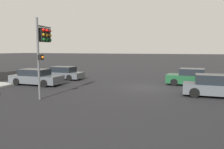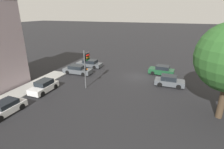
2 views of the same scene
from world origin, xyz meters
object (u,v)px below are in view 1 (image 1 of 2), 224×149
at_px(crossing_car_2, 62,73).
at_px(crossing_car_3, 190,77).
at_px(traffic_signal, 43,42).
at_px(crossing_car_0, 36,77).
at_px(crossing_car_1, 213,86).

distance_m(crossing_car_2, crossing_car_3, 13.16).
height_order(crossing_car_2, crossing_car_3, crossing_car_3).
height_order(traffic_signal, crossing_car_0, traffic_signal).
height_order(crossing_car_1, crossing_car_2, crossing_car_1).
relative_size(crossing_car_0, crossing_car_3, 1.17).
bearing_deg(crossing_car_2, traffic_signal, 116.51).
height_order(crossing_car_0, crossing_car_2, crossing_car_0).
bearing_deg(crossing_car_2, crossing_car_0, 89.03).
xyz_separation_m(traffic_signal, crossing_car_0, (4.20, -4.23, -3.05)).
distance_m(crossing_car_0, crossing_car_3, 14.03).
relative_size(crossing_car_0, crossing_car_2, 1.01).
xyz_separation_m(traffic_signal, crossing_car_2, (4.10, -8.35, -3.08)).
xyz_separation_m(crossing_car_1, crossing_car_3, (1.51, -4.54, 0.00)).
height_order(crossing_car_1, crossing_car_3, crossing_car_1).
relative_size(traffic_signal, crossing_car_0, 1.08).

